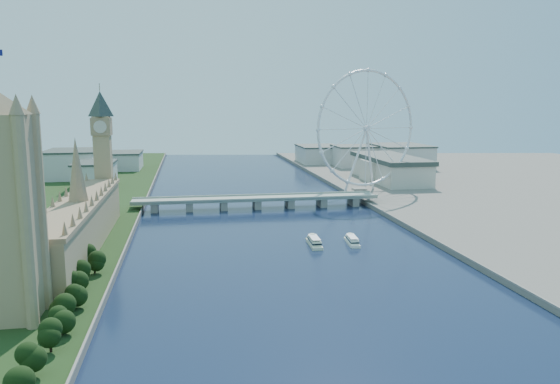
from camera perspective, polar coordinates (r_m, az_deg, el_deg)
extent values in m
plane|color=navy|center=(211.55, 8.26, -17.04)|extent=(2000.00, 2000.00, 0.00)
cube|color=tan|center=(251.31, -26.80, -2.62)|extent=(22.00, 22.00, 86.00)
cube|color=tan|center=(364.75, -20.16, -3.41)|extent=(24.00, 200.00, 28.00)
cone|color=#937A59|center=(358.94, -20.48, 2.21)|extent=(12.00, 12.00, 40.00)
cube|color=tan|center=(465.87, -17.96, 2.60)|extent=(13.00, 13.00, 80.00)
cube|color=#937A59|center=(463.50, -18.15, 6.53)|extent=(15.00, 15.00, 14.00)
pyramid|color=#2D3833|center=(463.24, -18.33, 9.99)|extent=(20.02, 20.02, 20.00)
cube|color=gray|center=(491.22, -2.44, -0.70)|extent=(220.00, 22.00, 2.00)
cube|color=gray|center=(489.33, -12.96, -1.53)|extent=(6.00, 20.00, 7.50)
cube|color=gray|center=(488.40, -9.44, -1.44)|extent=(6.00, 20.00, 7.50)
cube|color=gray|center=(489.32, -5.93, -1.35)|extent=(6.00, 20.00, 7.50)
cube|color=gray|center=(492.07, -2.44, -1.24)|extent=(6.00, 20.00, 7.50)
cube|color=gray|center=(496.61, 1.00, -1.14)|extent=(6.00, 20.00, 7.50)
cube|color=gray|center=(502.91, 4.36, -1.03)|extent=(6.00, 20.00, 7.50)
cube|color=gray|center=(510.90, 7.63, -0.93)|extent=(6.00, 20.00, 7.50)
torus|color=silver|center=(565.12, 9.04, 6.57)|extent=(113.60, 39.12, 118.60)
cylinder|color=silver|center=(565.12, 9.04, 6.57)|extent=(7.25, 6.61, 6.00)
cube|color=gray|center=(580.03, 8.29, 0.30)|extent=(14.00, 10.00, 2.00)
cube|color=beige|center=(623.08, -18.77, 1.63)|extent=(40.00, 60.00, 26.00)
cube|color=beige|center=(717.85, -20.82, 2.71)|extent=(60.00, 80.00, 32.00)
cube|color=beige|center=(789.29, -16.12, 3.12)|extent=(50.00, 70.00, 22.00)
cube|color=beige|center=(800.73, 7.90, 3.70)|extent=(60.00, 60.00, 28.00)
cube|color=beige|center=(802.12, 12.44, 3.65)|extent=(70.00, 90.00, 30.00)
cube|color=beige|center=(847.76, 4.10, 3.93)|extent=(60.00, 80.00, 24.00)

